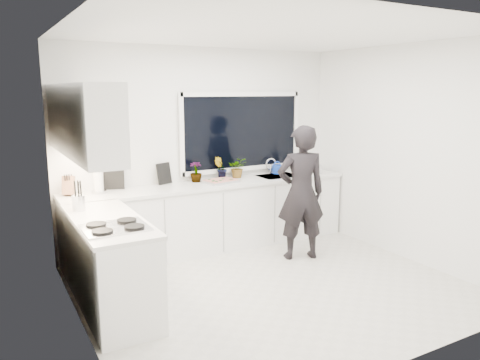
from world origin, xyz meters
TOP-DOWN VIEW (x-y plane):
  - floor at (0.00, 0.00)m, footprint 4.00×3.50m
  - wall_back at (0.00, 1.76)m, footprint 4.00×0.02m
  - wall_left at (-2.01, 0.00)m, footprint 0.02×3.50m
  - wall_right at (2.01, 0.00)m, footprint 0.02×3.50m
  - ceiling at (0.00, 0.00)m, footprint 4.00×3.50m
  - window at (0.60, 1.73)m, footprint 1.80×0.02m
  - base_cabinets_back at (0.00, 1.45)m, footprint 3.92×0.58m
  - base_cabinets_left at (-1.67, 0.35)m, footprint 0.58×1.60m
  - countertop_back at (0.00, 1.44)m, footprint 3.94×0.62m
  - countertop_left at (-1.67, 0.35)m, footprint 0.62×1.60m
  - upper_cabinets at (-1.79, 0.70)m, footprint 0.34×2.10m
  - sink at (1.05, 1.45)m, footprint 0.58×0.42m
  - faucet at (1.05, 1.65)m, footprint 0.03×0.03m
  - stovetop at (-1.69, -0.00)m, footprint 0.56×0.48m
  - person at (0.81, 0.59)m, footprint 0.72×0.58m
  - pizza_tray at (0.10, 1.42)m, footprint 0.49×0.39m
  - pizza at (0.10, 1.42)m, footprint 0.44×0.35m
  - watering_can at (1.13, 1.61)m, footprint 0.17×0.17m
  - paper_towel_roll at (-1.48, 1.55)m, footprint 0.12×0.12m
  - knife_block at (-1.81, 1.59)m, footprint 0.16×0.14m
  - utensil_crock at (-1.85, 0.80)m, footprint 0.14×0.14m
  - picture_frame_large at (-0.60, 1.69)m, footprint 0.21×0.10m
  - picture_frame_small at (-1.25, 1.69)m, footprint 0.24×0.10m
  - herb_plants at (0.26, 1.61)m, footprint 0.91×0.31m
  - soap_bottles at (1.50, 1.30)m, footprint 0.33×0.14m

SIDE VIEW (x-z plane):
  - floor at x=0.00m, z-range -0.02..0.00m
  - base_cabinets_back at x=0.00m, z-range 0.00..0.88m
  - base_cabinets_left at x=-1.67m, z-range 0.00..0.88m
  - person at x=0.81m, z-range 0.00..1.71m
  - sink at x=1.05m, z-range 0.80..0.94m
  - countertop_back at x=0.00m, z-range 0.88..0.92m
  - countertop_left at x=-1.67m, z-range 0.88..0.92m
  - stovetop at x=-1.69m, z-range 0.92..0.95m
  - pizza_tray at x=0.10m, z-range 0.92..0.95m
  - pizza at x=0.10m, z-range 0.95..0.96m
  - watering_can at x=1.13m, z-range 0.92..1.05m
  - utensil_crock at x=-1.85m, z-range 0.92..1.08m
  - faucet at x=1.05m, z-range 0.92..1.14m
  - knife_block at x=-1.81m, z-range 0.92..1.14m
  - paper_towel_roll at x=-1.48m, z-range 0.92..1.18m
  - picture_frame_large at x=-0.60m, z-range 0.92..1.20m
  - herb_plants at x=0.26m, z-range 0.91..1.22m
  - soap_bottles at x=1.50m, z-range 0.90..1.23m
  - picture_frame_small at x=-1.25m, z-range 0.92..1.22m
  - wall_back at x=0.00m, z-range 0.00..2.70m
  - wall_left at x=-2.01m, z-range 0.00..2.70m
  - wall_right at x=2.01m, z-range 0.00..2.70m
  - window at x=0.60m, z-range 1.05..2.05m
  - upper_cabinets at x=-1.79m, z-range 1.50..2.20m
  - ceiling at x=0.00m, z-range 2.70..2.72m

